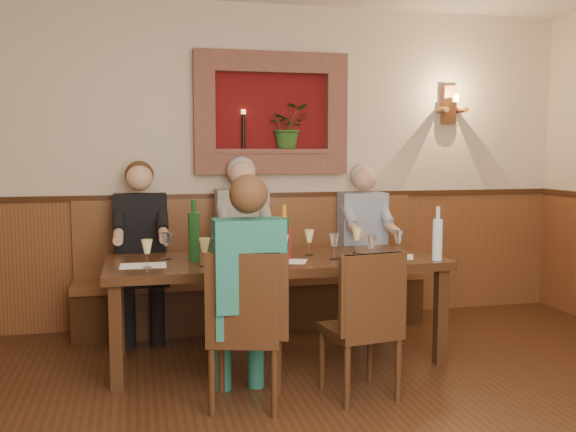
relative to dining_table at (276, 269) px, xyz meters
name	(u,v)px	position (x,y,z in m)	size (l,w,h in m)	color
room_shell	(369,64)	(0.00, -1.85, 1.21)	(6.04, 6.04, 2.82)	beige
wainscoting	(365,362)	(0.00, -1.85, -0.09)	(6.02, 6.02, 1.15)	brown
wall_niche	(276,119)	(0.24, 1.09, 1.13)	(1.36, 0.30, 1.06)	#5E0D0E
wall_sconce	(450,106)	(1.90, 1.08, 1.27)	(0.25, 0.20, 0.35)	brown
dining_table	(276,269)	(0.00, 0.00, 0.00)	(2.40, 0.90, 0.75)	#331B0F
bench	(253,289)	(0.00, 0.94, -0.35)	(3.00, 0.45, 1.11)	#381E0F
chair_near_left	(246,361)	(-0.36, -0.80, -0.40)	(0.52, 0.52, 0.95)	#331B0F
chair_near_right	(361,354)	(0.36, -0.81, -0.41)	(0.46, 0.46, 0.92)	#331B0F
person_bench_left	(142,265)	(-0.94, 0.84, -0.08)	(0.43, 0.52, 1.44)	black
person_bench_mid	(244,259)	(-0.10, 0.84, -0.06)	(0.44, 0.54, 1.48)	#635E5A
person_bench_right	(366,257)	(1.00, 0.84, -0.09)	(0.41, 0.51, 1.41)	navy
person_chair_front	(246,311)	(-0.35, -0.78, -0.10)	(0.41, 0.50, 1.39)	#174650
spittoon_bucket	(277,242)	(0.00, -0.01, 0.19)	(0.21, 0.21, 0.24)	red
wine_bottle_green_a	(284,237)	(0.05, -0.07, 0.24)	(0.08, 0.08, 0.39)	#19471E
wine_bottle_green_b	(194,235)	(-0.59, 0.02, 0.26)	(0.10, 0.10, 0.43)	#19471E
water_bottle	(437,238)	(1.10, -0.33, 0.23)	(0.08, 0.08, 0.38)	silver
tasting_sheet_a	(143,266)	(-0.94, -0.08, 0.08)	(0.31, 0.22, 0.00)	white
tasting_sheet_b	(287,261)	(0.05, -0.14, 0.08)	(0.27, 0.19, 0.00)	white
tasting_sheet_c	(391,256)	(0.84, -0.11, 0.08)	(0.32, 0.23, 0.00)	white
tasting_sheet_d	(255,266)	(-0.21, -0.28, 0.08)	(0.29, 0.21, 0.00)	white
wine_glass_0	(147,254)	(-0.91, -0.18, 0.17)	(0.08, 0.08, 0.19)	#FFFC98
wine_glass_1	(167,246)	(-0.77, 0.14, 0.17)	(0.08, 0.08, 0.19)	white
wine_glass_2	(205,252)	(-0.54, -0.21, 0.17)	(0.08, 0.08, 0.19)	#FFFC98
wine_glass_3	(242,245)	(-0.24, 0.06, 0.17)	(0.08, 0.08, 0.19)	white
wine_glass_4	(283,249)	(0.01, -0.17, 0.17)	(0.08, 0.08, 0.19)	#FFFC98
wine_glass_5	(309,242)	(0.27, 0.09, 0.17)	(0.08, 0.08, 0.19)	#FFFC98
wine_glass_6	(334,246)	(0.39, -0.15, 0.17)	(0.08, 0.08, 0.19)	white
wine_glass_7	(357,240)	(0.65, 0.11, 0.17)	(0.08, 0.08, 0.19)	#FFFC98
wine_glass_8	(398,243)	(0.90, -0.12, 0.17)	(0.08, 0.08, 0.19)	white
wine_glass_9	(249,253)	(-0.25, -0.29, 0.17)	(0.08, 0.08, 0.19)	#FFFC98
wine_glass_10	(371,249)	(0.61, -0.31, 0.17)	(0.08, 0.08, 0.19)	white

